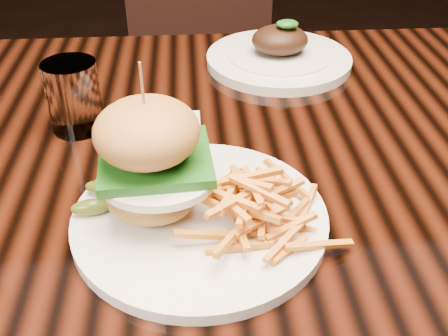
{
  "coord_description": "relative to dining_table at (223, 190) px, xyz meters",
  "views": [
    {
      "loc": [
        -0.04,
        -0.63,
        1.17
      ],
      "look_at": [
        -0.01,
        -0.13,
        0.81
      ],
      "focal_mm": 42.0,
      "sensor_mm": 36.0,
      "label": 1
    }
  ],
  "objects": [
    {
      "name": "water_tumbler",
      "position": [
        -0.22,
        0.08,
        0.13
      ],
      "size": [
        0.08,
        0.08,
        0.11
      ],
      "primitive_type": "cylinder",
      "color": "white",
      "rests_on": "dining_table"
    },
    {
      "name": "far_dish",
      "position": [
        0.13,
        0.29,
        0.09
      ],
      "size": [
        0.27,
        0.27,
        0.09
      ],
      "rotation": [
        0.0,
        0.0,
        -0.19
      ],
      "color": "silver",
      "rests_on": "dining_table"
    },
    {
      "name": "ramekin",
      "position": [
        -0.07,
        0.02,
        0.09
      ],
      "size": [
        0.08,
        0.08,
        0.03
      ],
      "primitive_type": "cube",
      "rotation": [
        0.0,
        0.0,
        0.18
      ],
      "color": "silver",
      "rests_on": "dining_table"
    },
    {
      "name": "chair_far",
      "position": [
        0.01,
        0.89,
        -0.13
      ],
      "size": [
        0.5,
        0.51,
        0.95
      ],
      "rotation": [
        0.0,
        0.0,
        0.1
      ],
      "color": "black",
      "rests_on": "ground"
    },
    {
      "name": "burger_plate",
      "position": [
        -0.05,
        -0.16,
        0.13
      ],
      "size": [
        0.3,
        0.3,
        0.2
      ],
      "rotation": [
        0.0,
        0.0,
        -0.14
      ],
      "color": "silver",
      "rests_on": "dining_table"
    },
    {
      "name": "dining_table",
      "position": [
        0.0,
        0.0,
        0.0
      ],
      "size": [
        1.6,
        0.9,
        0.75
      ],
      "color": "black",
      "rests_on": "ground"
    }
  ]
}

